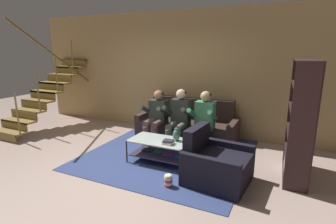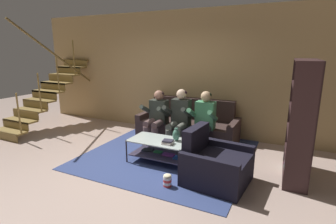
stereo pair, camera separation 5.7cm
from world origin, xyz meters
The scene contains 14 objects.
ground centered at (0.00, 0.00, 0.00)m, with size 16.80×16.80×0.00m, color #B49A8E.
back_partition centered at (0.00, 2.46, 1.45)m, with size 8.40×0.12×2.90m, color tan.
staircase_run centered at (-3.26, 1.26, 0.99)m, with size 0.90×2.60×2.64m.
couch centered at (0.40, 1.89, 0.30)m, with size 2.22×0.85×0.91m.
person_seated_left centered at (-0.12, 1.37, 0.63)m, with size 0.50×0.58×1.15m.
person_seated_middle centered at (0.40, 1.38, 0.66)m, with size 0.50×0.58×1.21m.
person_seated_right centered at (0.93, 1.38, 0.66)m, with size 0.50×0.58×1.20m.
coffee_table centered at (0.40, 0.51, 0.28)m, with size 1.07×0.60×0.42m.
area_rug centered at (0.40, 1.07, 0.01)m, with size 3.00×3.32×0.01m.
vase centered at (0.68, 0.61, 0.53)m, with size 0.13×0.13×0.23m.
book_stack centered at (0.62, 0.39, 0.46)m, with size 0.21×0.18×0.07m.
bookshelf centered at (2.66, 1.01, 0.76)m, with size 0.38×1.12×1.86m.
armchair centered at (1.51, 0.23, 0.28)m, with size 0.98×0.97×0.84m.
popcorn_tub centered at (0.92, -0.23, 0.10)m, with size 0.12×0.12×0.20m.
Camera 2 is at (2.49, -3.43, 2.01)m, focal length 28.00 mm.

